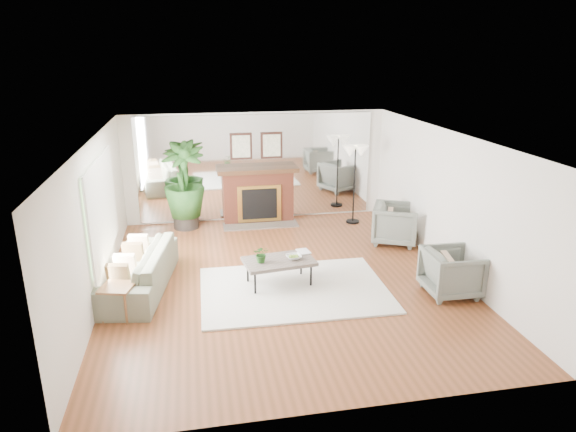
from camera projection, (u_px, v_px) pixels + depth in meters
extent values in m
plane|color=brown|center=(283.00, 279.00, 8.99)|extent=(7.00, 7.00, 0.00)
cube|color=silver|center=(96.00, 222.00, 8.08)|extent=(0.02, 7.00, 2.50)
cube|color=silver|center=(448.00, 202.00, 9.13)|extent=(0.02, 7.00, 2.50)
cube|color=silver|center=(256.00, 167.00, 11.87)|extent=(6.00, 0.02, 2.50)
cube|color=silver|center=(257.00, 167.00, 11.85)|extent=(5.40, 0.04, 2.40)
cube|color=#B2E09E|center=(102.00, 208.00, 8.43)|extent=(0.04, 2.40, 1.50)
cube|color=brown|center=(258.00, 196.00, 11.87)|extent=(1.60, 0.40, 1.20)
cube|color=gold|center=(259.00, 204.00, 11.71)|extent=(1.00, 0.04, 0.85)
cube|color=black|center=(260.00, 204.00, 11.69)|extent=(0.80, 0.04, 0.70)
cube|color=#5D5149|center=(261.00, 225.00, 11.73)|extent=(1.70, 0.55, 0.03)
cube|color=#422A15|center=(258.00, 170.00, 11.66)|extent=(1.85, 0.46, 0.10)
cube|color=black|center=(241.00, 146.00, 11.59)|extent=(0.50, 0.04, 0.60)
cube|color=black|center=(272.00, 145.00, 11.72)|extent=(0.50, 0.04, 0.60)
cube|color=silver|center=(294.00, 289.00, 8.57)|extent=(3.12, 2.25, 0.03)
cube|color=#5D5149|center=(279.00, 261.00, 8.64)|extent=(1.25, 0.83, 0.06)
cylinder|color=black|center=(255.00, 284.00, 8.34)|extent=(0.04, 0.04, 0.41)
cylinder|color=black|center=(311.00, 276.00, 8.64)|extent=(0.04, 0.04, 0.41)
cylinder|color=black|center=(248.00, 272.00, 8.78)|extent=(0.04, 0.04, 0.41)
cylinder|color=black|center=(301.00, 265.00, 9.08)|extent=(0.04, 0.04, 0.41)
imported|color=#6D715A|center=(138.00, 269.00, 8.55)|extent=(1.28, 2.48, 0.69)
imported|color=slate|center=(395.00, 224.00, 10.58)|extent=(1.19, 1.17, 0.82)
imported|color=slate|center=(452.00, 272.00, 8.34)|extent=(0.86, 0.83, 0.77)
cube|color=#9C673E|center=(117.00, 287.00, 7.56)|extent=(0.56, 0.56, 0.04)
cylinder|color=#9C673E|center=(102.00, 308.00, 7.48)|extent=(0.04, 0.04, 0.49)
cylinder|color=#9C673E|center=(126.00, 309.00, 7.45)|extent=(0.04, 0.04, 0.49)
cylinder|color=#9C673E|center=(112.00, 297.00, 7.83)|extent=(0.04, 0.04, 0.49)
cylinder|color=#9C673E|center=(135.00, 298.00, 7.80)|extent=(0.04, 0.04, 0.49)
cylinder|color=black|center=(186.00, 219.00, 11.53)|extent=(0.56, 0.56, 0.40)
imported|color=#2A5620|center=(184.00, 180.00, 11.25)|extent=(1.06, 1.06, 1.65)
cylinder|color=black|center=(353.00, 221.00, 11.94)|extent=(0.30, 0.30, 0.04)
cylinder|color=black|center=(354.00, 186.00, 11.68)|extent=(0.03, 0.03, 1.74)
cone|color=beige|center=(350.00, 151.00, 11.41)|extent=(0.33, 0.33, 0.24)
cone|color=beige|center=(361.00, 151.00, 11.45)|extent=(0.33, 0.33, 0.24)
imported|color=#2A5620|center=(262.00, 254.00, 8.49)|extent=(0.30, 0.27, 0.30)
imported|color=#9C673E|center=(294.00, 257.00, 8.66)|extent=(0.29, 0.29, 0.06)
imported|color=#9C673E|center=(298.00, 252.00, 8.92)|extent=(0.24, 0.30, 0.02)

